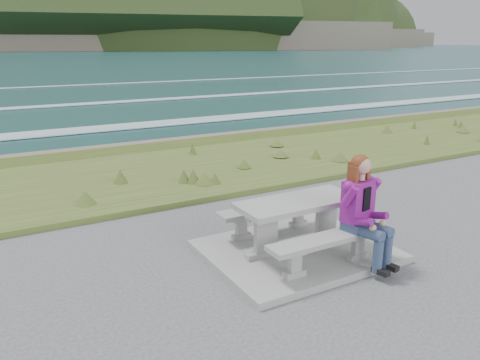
% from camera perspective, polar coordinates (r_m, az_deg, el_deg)
% --- Properties ---
extents(concrete_slab, '(2.60, 2.10, 0.10)m').
position_cam_1_polar(concrete_slab, '(7.05, 6.86, -8.59)').
color(concrete_slab, gray).
rests_on(concrete_slab, ground).
extents(picnic_table, '(1.80, 0.75, 0.75)m').
position_cam_1_polar(picnic_table, '(6.81, 7.04, -3.76)').
color(picnic_table, gray).
rests_on(picnic_table, concrete_slab).
extents(bench_landward, '(1.80, 0.35, 0.45)m').
position_cam_1_polar(bench_landward, '(6.39, 10.70, -7.58)').
color(bench_landward, gray).
rests_on(bench_landward, concrete_slab).
extents(bench_seaward, '(1.80, 0.35, 0.45)m').
position_cam_1_polar(bench_seaward, '(7.43, 3.78, -3.84)').
color(bench_seaward, gray).
rests_on(bench_seaward, concrete_slab).
extents(grass_verge, '(160.00, 4.50, 0.22)m').
position_cam_1_polar(grass_verge, '(11.24, -8.31, 0.67)').
color(grass_verge, '#33541F').
rests_on(grass_verge, ground).
extents(shore_drop, '(160.00, 0.80, 2.20)m').
position_cam_1_polar(shore_drop, '(13.90, -12.69, 3.48)').
color(shore_drop, '#726655').
rests_on(shore_drop, ground).
extents(ocean, '(1600.00, 1600.00, 0.09)m').
position_cam_1_polar(ocean, '(30.82, -22.04, 6.36)').
color(ocean, '#1B484D').
rests_on(ocean, ground).
extents(headland_range, '(729.83, 363.95, 233.14)m').
position_cam_1_polar(headland_range, '(447.55, -3.90, 17.29)').
color(headland_range, '#726655').
rests_on(headland_range, ground).
extents(seated_woman, '(0.56, 0.83, 1.50)m').
position_cam_1_polar(seated_woman, '(6.56, 15.16, -5.33)').
color(seated_woman, navy).
rests_on(seated_woman, concrete_slab).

